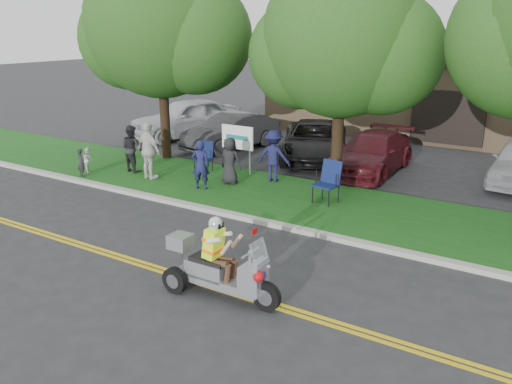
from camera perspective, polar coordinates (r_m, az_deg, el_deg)
The scene contains 23 objects.
ground at distance 12.17m, azimuth -8.32°, elevation -7.30°, with size 120.00×120.00×0.00m, color #28282B.
centerline_near at distance 11.78m, azimuth -10.17°, elevation -8.23°, with size 60.00×0.10×0.01m, color gold.
centerline_far at distance 11.88m, azimuth -9.65°, elevation -7.96°, with size 60.00×0.10×0.01m, color gold.
curb at distance 14.39m, azimuth -0.40°, elevation -2.90°, with size 60.00×0.25×0.12m, color #A8A89E.
grass_verge at distance 16.14m, azimuth 3.76°, elevation -0.69°, with size 60.00×4.00×0.10m, color #154D14.
commercial_building at distance 27.94m, azimuth 21.69°, elevation 9.88°, with size 18.00×8.20×4.00m.
tree_left at distance 20.62m, azimuth -9.84°, elevation 16.55°, with size 6.62×5.40×7.78m.
tree_mid at distance 16.95m, azimuth 9.21°, elevation 15.07°, with size 5.88×4.80×7.05m.
business_sign at distance 18.46m, azimuth -1.96°, elevation 5.49°, with size 1.25×0.06×1.75m.
trike_scooter at distance 10.43m, azimuth -4.02°, elevation -8.09°, with size 2.46×0.82×1.61m.
lawn_chair_a at distance 18.88m, azimuth -5.43°, elevation 3.94°, with size 0.67×0.68×1.05m.
lawn_chair_b at distance 15.63m, azimuth 7.66°, elevation 1.37°, with size 0.71×0.74×1.20m.
spectator_adult_left at distance 16.80m, azimuth -5.85°, elevation 2.86°, with size 0.56×0.37×1.53m, color #191B47.
spectator_adult_mid at distance 19.24m, azimuth -12.94°, elevation 4.49°, with size 0.79×0.61×1.62m, color black.
spectator_adult_right at distance 18.14m, azimuth -11.22°, elevation 4.27°, with size 1.10×0.46×1.88m, color silver.
spectator_chair_a at distance 17.54m, azimuth 1.88°, elevation 3.82°, with size 1.09×0.63×1.68m, color #181944.
spectator_chair_b at distance 17.29m, azimuth -2.76°, elevation 3.30°, with size 0.73×0.48×1.50m, color black.
child_left at distance 19.10m, azimuth -17.93°, elevation 2.97°, with size 0.35×0.23×0.95m, color black.
child_right at distance 19.61m, azimuth -17.25°, elevation 3.25°, with size 0.42×0.33×0.86m, color silver.
parked_car_far_left at distance 25.28m, azimuth -7.31°, elevation 7.73°, with size 2.11×5.26×1.79m, color silver.
parked_car_left at distance 22.70m, azimuth -2.60°, elevation 6.37°, with size 1.56×4.48×1.48m, color #2B2B2E.
parked_car_mid at distance 21.03m, azimuth 6.19°, elevation 5.38°, with size 2.42×5.24×1.46m, color black.
parked_car_right at distance 19.43m, azimuth 12.05°, elevation 4.01°, with size 1.94×4.78×1.39m, color #4F1219.
Camera 1 is at (7.37, -8.28, 5.02)m, focal length 38.00 mm.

